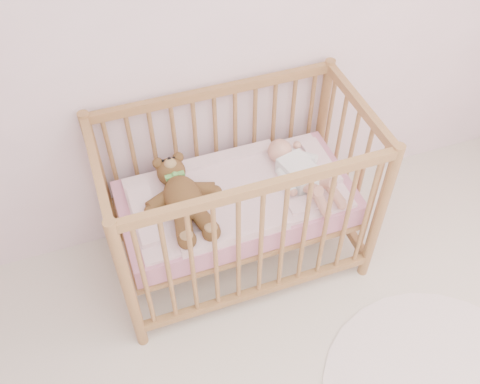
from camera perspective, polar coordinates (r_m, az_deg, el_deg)
name	(u,v)px	position (r m, az deg, el deg)	size (l,w,h in m)	color
wall_back	(230,12)	(2.60, -1.12, 18.61)	(4.00, 0.02, 2.70)	white
crib	(237,201)	(2.82, -0.34, -0.92)	(1.36, 0.76, 1.00)	#AA7848
mattress	(237,202)	(2.83, -0.34, -1.12)	(1.22, 0.62, 0.13)	pink
blanket	(237,193)	(2.78, -0.34, -0.11)	(1.10, 0.58, 0.06)	#F8ABB6
baby	(299,170)	(2.80, 6.36, 2.36)	(0.28, 0.59, 0.14)	white
teddy_bear	(183,199)	(2.65, -6.06, -0.72)	(0.42, 0.60, 0.17)	brown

